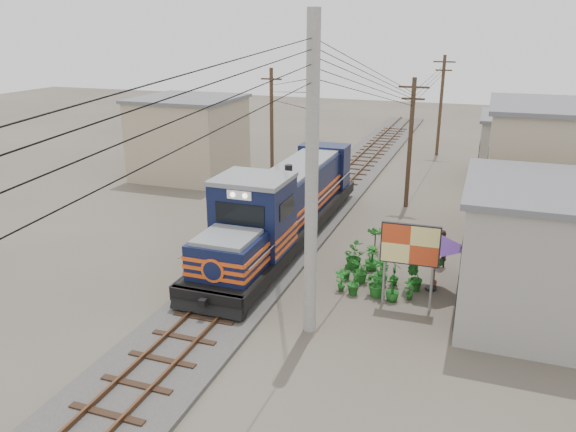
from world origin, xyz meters
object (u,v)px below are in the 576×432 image
at_px(locomotive, 284,207).
at_px(market_umbrella, 435,239).
at_px(vendor, 441,248).
at_px(billboard, 410,247).

xyz_separation_m(locomotive, market_umbrella, (6.93, -2.80, 0.36)).
relative_size(market_umbrella, vendor, 1.70).
xyz_separation_m(billboard, market_umbrella, (0.68, 1.73, -0.25)).
bearing_deg(billboard, market_umbrella, 66.89).
bearing_deg(vendor, market_umbrella, 78.43).
bearing_deg(vendor, billboard, 70.13).
distance_m(market_umbrella, vendor, 2.64).
height_order(locomotive, vendor, locomotive).
distance_m(locomotive, market_umbrella, 7.48).
height_order(billboard, vendor, billboard).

